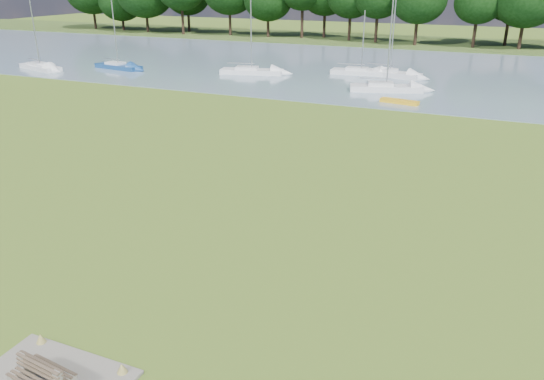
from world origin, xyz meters
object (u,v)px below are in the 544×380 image
at_px(sailboat_4, 361,71).
at_px(sailboat_7, 118,65).
at_px(sailboat_1, 386,86).
at_px(sailboat_5, 389,72).
at_px(sailboat_3, 251,70).
at_px(bench_pair, 42,376).
at_px(sailboat_6, 40,65).
at_px(kayak, 399,101).

distance_m(sailboat_4, sailboat_7, 28.89).
bearing_deg(sailboat_1, sailboat_5, 82.67).
height_order(sailboat_1, sailboat_3, sailboat_1).
height_order(bench_pair, sailboat_4, sailboat_4).
bearing_deg(sailboat_4, sailboat_5, -2.09).
bearing_deg(sailboat_1, sailboat_6, 168.32).
xyz_separation_m(sailboat_1, sailboat_5, (-1.33, 8.29, -0.02)).
xyz_separation_m(bench_pair, sailboat_7, (-32.39, 44.18, 0.04)).
bearing_deg(sailboat_5, sailboat_1, -67.44).
distance_m(bench_pair, sailboat_1, 43.55).
bearing_deg(kayak, sailboat_7, -178.51).
xyz_separation_m(bench_pair, kayak, (2.32, 38.70, -0.25)).
bearing_deg(sailboat_3, kayak, -37.43).
bearing_deg(kayak, sailboat_5, 115.81).
distance_m(sailboat_3, sailboat_5, 15.54).
bearing_deg(sailboat_6, bench_pair, -27.57).
height_order(sailboat_3, sailboat_5, sailboat_3).
height_order(sailboat_5, sailboat_7, sailboat_5).
relative_size(bench_pair, sailboat_4, 0.26).
relative_size(kayak, sailboat_5, 0.40).
xyz_separation_m(kayak, sailboat_7, (-34.71, 5.48, 0.29)).
xyz_separation_m(bench_pair, sailboat_6, (-40.70, 40.15, 0.05)).
relative_size(kayak, sailboat_6, 0.39).
bearing_deg(sailboat_5, sailboat_7, -152.72).
height_order(sailboat_5, sailboat_6, sailboat_6).
height_order(sailboat_6, sailboat_7, sailboat_6).
xyz_separation_m(sailboat_3, sailboat_6, (-24.57, -7.10, -0.03)).
bearing_deg(sailboat_1, sailboat_3, 150.66).
bearing_deg(bench_pair, sailboat_4, 101.60).
distance_m(kayak, sailboat_5, 13.62).
xyz_separation_m(sailboat_6, sailboat_7, (8.31, 4.03, -0.00)).
height_order(kayak, sailboat_3, sailboat_3).
height_order(kayak, sailboat_1, sailboat_1).
relative_size(sailboat_3, sailboat_4, 1.31).
bearing_deg(sailboat_6, sailboat_1, 21.81).
relative_size(sailboat_4, sailboat_7, 0.88).
bearing_deg(sailboat_4, sailboat_3, -161.89).
xyz_separation_m(sailboat_5, sailboat_6, (-39.41, -11.68, -0.05)).
bearing_deg(bench_pair, sailboat_3, 115.47).
bearing_deg(sailboat_6, sailboat_3, 33.16).
xyz_separation_m(kayak, sailboat_5, (-3.60, 13.13, 0.34)).
height_order(sailboat_4, sailboat_6, sailboat_6).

